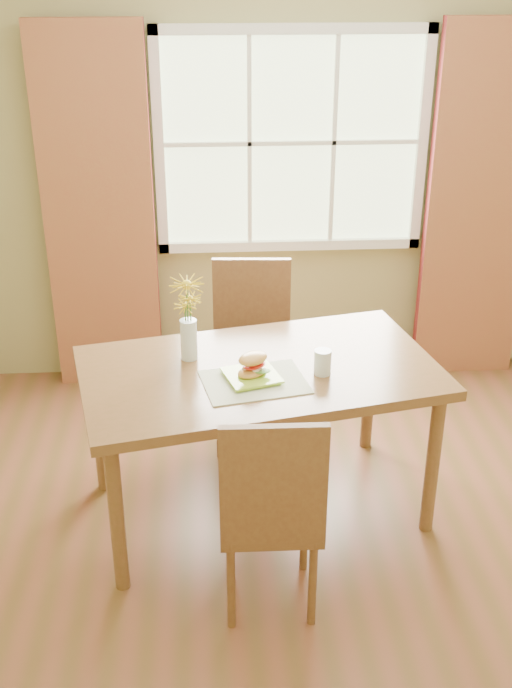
{
  "coord_description": "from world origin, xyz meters",
  "views": [
    {
      "loc": [
        -0.52,
        -2.89,
        2.52
      ],
      "look_at": [
        -0.31,
        0.33,
        0.94
      ],
      "focal_mm": 42.0,
      "sensor_mm": 36.0,
      "label": 1
    }
  ],
  "objects_px": {
    "dining_table": "(259,383)",
    "flower_vase": "(188,311)",
    "chair_far": "(252,345)",
    "water_glass": "(323,363)",
    "chair_near": "(271,507)",
    "croissant_sandwich": "(253,365)"
  },
  "relations": [
    {
      "from": "water_glass",
      "to": "flower_vase",
      "type": "distance_m",
      "value": 0.66
    },
    {
      "from": "chair_near",
      "to": "croissant_sandwich",
      "type": "relative_size",
      "value": 5.44
    },
    {
      "from": "water_glass",
      "to": "flower_vase",
      "type": "relative_size",
      "value": 0.29
    },
    {
      "from": "chair_near",
      "to": "flower_vase",
      "type": "xyz_separation_m",
      "value": [
        -0.32,
        0.82,
        0.5
      ]
    },
    {
      "from": "dining_table",
      "to": "chair_near",
      "type": "xyz_separation_m",
      "value": [
        -0.0,
        -0.71,
        -0.17
      ]
    },
    {
      "from": "croissant_sandwich",
      "to": "flower_vase",
      "type": "relative_size",
      "value": 0.45
    },
    {
      "from": "dining_table",
      "to": "chair_near",
      "type": "bearing_deg",
      "value": -102.13
    },
    {
      "from": "dining_table",
      "to": "flower_vase",
      "type": "xyz_separation_m",
      "value": [
        -0.32,
        0.12,
        0.33
      ]
    },
    {
      "from": "dining_table",
      "to": "croissant_sandwich",
      "type": "bearing_deg",
      "value": -121.4
    },
    {
      "from": "water_glass",
      "to": "flower_vase",
      "type": "xyz_separation_m",
      "value": [
        -0.6,
        0.19,
        0.19
      ]
    },
    {
      "from": "chair_near",
      "to": "water_glass",
      "type": "distance_m",
      "value": 0.76
    },
    {
      "from": "chair_far",
      "to": "water_glass",
      "type": "bearing_deg",
      "value": -66.96
    },
    {
      "from": "dining_table",
      "to": "chair_far",
      "type": "height_order",
      "value": "chair_far"
    },
    {
      "from": "chair_far",
      "to": "croissant_sandwich",
      "type": "xyz_separation_m",
      "value": [
        -0.04,
        -0.82,
        0.3
      ]
    },
    {
      "from": "chair_near",
      "to": "flower_vase",
      "type": "distance_m",
      "value": 1.01
    },
    {
      "from": "dining_table",
      "to": "flower_vase",
      "type": "distance_m",
      "value": 0.47
    },
    {
      "from": "croissant_sandwich",
      "to": "flower_vase",
      "type": "distance_m",
      "value": 0.4
    },
    {
      "from": "dining_table",
      "to": "croissant_sandwich",
      "type": "relative_size",
      "value": 9.87
    },
    {
      "from": "croissant_sandwich",
      "to": "dining_table",
      "type": "bearing_deg",
      "value": 33.74
    },
    {
      "from": "dining_table",
      "to": "chair_far",
      "type": "xyz_separation_m",
      "value": [
        0.01,
        0.71,
        -0.15
      ]
    },
    {
      "from": "dining_table",
      "to": "water_glass",
      "type": "relative_size",
      "value": 15.17
    },
    {
      "from": "dining_table",
      "to": "water_glass",
      "type": "xyz_separation_m",
      "value": [
        0.28,
        -0.08,
        0.14
      ]
    }
  ]
}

